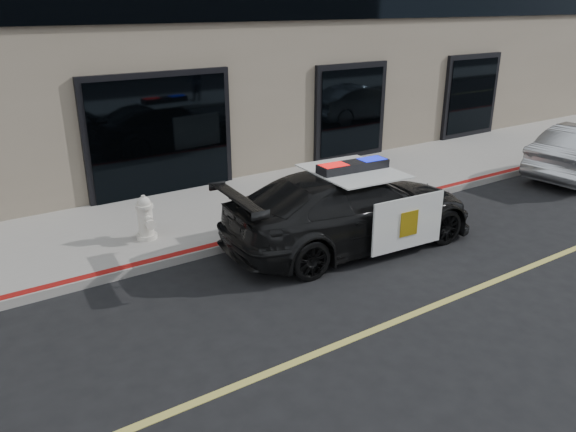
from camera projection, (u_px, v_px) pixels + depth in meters
ground at (414, 314)px, 8.21m from camera, size 120.00×120.00×0.00m
sidewalk_n at (239, 207)px, 12.25m from camera, size 60.00×3.50×0.15m
police_car at (351, 208)px, 10.32m from camera, size 2.74×5.21×1.61m
fire_hydrant at (146, 219)px, 10.32m from camera, size 0.38×0.53×0.84m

